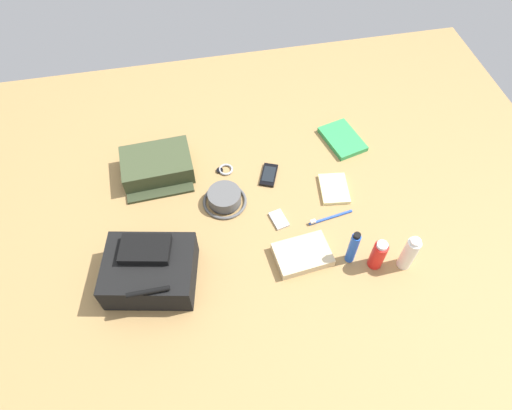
{
  "coord_description": "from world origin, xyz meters",
  "views": [
    {
      "loc": [
        0.2,
        0.99,
        1.46
      ],
      "look_at": [
        0.0,
        0.0,
        0.04
      ],
      "focal_mm": 31.4,
      "sensor_mm": 36.0,
      "label": 1
    }
  ],
  "objects_px": {
    "backpack": "(150,270)",
    "cell_phone": "(269,175)",
    "wristwatch": "(225,170)",
    "toothbrush": "(328,218)",
    "paperback_novel": "(342,139)",
    "deodorant_spray": "(353,248)",
    "folded_towel": "(302,255)",
    "toothpaste_tube": "(409,253)",
    "toiletry_pouch": "(157,166)",
    "sunscreen_spray": "(378,255)",
    "notepad": "(334,189)",
    "bucket_hat": "(225,198)",
    "media_player": "(279,219)"
  },
  "relations": [
    {
      "from": "backpack",
      "to": "cell_phone",
      "type": "height_order",
      "value": "backpack"
    },
    {
      "from": "backpack",
      "to": "wristwatch",
      "type": "bearing_deg",
      "value": -126.41
    },
    {
      "from": "toothbrush",
      "to": "paperback_novel",
      "type": "bearing_deg",
      "value": -114.85
    },
    {
      "from": "deodorant_spray",
      "to": "folded_towel",
      "type": "relative_size",
      "value": 0.85
    },
    {
      "from": "toothpaste_tube",
      "to": "deodorant_spray",
      "type": "distance_m",
      "value": 0.2
    },
    {
      "from": "backpack",
      "to": "toiletry_pouch",
      "type": "xyz_separation_m",
      "value": [
        -0.05,
        -0.49,
        -0.03
      ]
    },
    {
      "from": "toiletry_pouch",
      "to": "toothbrush",
      "type": "height_order",
      "value": "toiletry_pouch"
    },
    {
      "from": "toiletry_pouch",
      "to": "paperback_novel",
      "type": "distance_m",
      "value": 0.81
    },
    {
      "from": "toiletry_pouch",
      "to": "toothpaste_tube",
      "type": "bearing_deg",
      "value": 144.17
    },
    {
      "from": "cell_phone",
      "to": "toothbrush",
      "type": "height_order",
      "value": "toothbrush"
    },
    {
      "from": "sunscreen_spray",
      "to": "cell_phone",
      "type": "height_order",
      "value": "sunscreen_spray"
    },
    {
      "from": "toiletry_pouch",
      "to": "notepad",
      "type": "relative_size",
      "value": 1.95
    },
    {
      "from": "backpack",
      "to": "cell_phone",
      "type": "relative_size",
      "value": 2.68
    },
    {
      "from": "backpack",
      "to": "toothpaste_tube",
      "type": "height_order",
      "value": "toothpaste_tube"
    },
    {
      "from": "toothpaste_tube",
      "to": "paperback_novel",
      "type": "relative_size",
      "value": 0.72
    },
    {
      "from": "wristwatch",
      "to": "toothbrush",
      "type": "bearing_deg",
      "value": 138.04
    },
    {
      "from": "cell_phone",
      "to": "toothbrush",
      "type": "bearing_deg",
      "value": 125.33
    },
    {
      "from": "toiletry_pouch",
      "to": "toothpaste_tube",
      "type": "relative_size",
      "value": 1.76
    },
    {
      "from": "bucket_hat",
      "to": "wristwatch",
      "type": "bearing_deg",
      "value": -99.12
    },
    {
      "from": "sunscreen_spray",
      "to": "wristwatch",
      "type": "height_order",
      "value": "sunscreen_spray"
    },
    {
      "from": "toiletry_pouch",
      "to": "notepad",
      "type": "distance_m",
      "value": 0.73
    },
    {
      "from": "toiletry_pouch",
      "to": "toothbrush",
      "type": "xyz_separation_m",
      "value": [
        -0.63,
        0.37,
        -0.04
      ]
    },
    {
      "from": "backpack",
      "to": "notepad",
      "type": "xyz_separation_m",
      "value": [
        -0.75,
        -0.26,
        -0.06
      ]
    },
    {
      "from": "media_player",
      "to": "notepad",
      "type": "bearing_deg",
      "value": -158.43
    },
    {
      "from": "toiletry_pouch",
      "to": "cell_phone",
      "type": "relative_size",
      "value": 2.24
    },
    {
      "from": "folded_towel",
      "to": "backpack",
      "type": "bearing_deg",
      "value": -2.08
    },
    {
      "from": "toothpaste_tube",
      "to": "cell_phone",
      "type": "relative_size",
      "value": 1.28
    },
    {
      "from": "toiletry_pouch",
      "to": "bucket_hat",
      "type": "distance_m",
      "value": 0.32
    },
    {
      "from": "sunscreen_spray",
      "to": "wristwatch",
      "type": "distance_m",
      "value": 0.72
    },
    {
      "from": "toiletry_pouch",
      "to": "sunscreen_spray",
      "type": "relative_size",
      "value": 2.08
    },
    {
      "from": "deodorant_spray",
      "to": "toothbrush",
      "type": "relative_size",
      "value": 0.93
    },
    {
      "from": "toothpaste_tube",
      "to": "folded_towel",
      "type": "relative_size",
      "value": 0.83
    },
    {
      "from": "sunscreen_spray",
      "to": "deodorant_spray",
      "type": "xyz_separation_m",
      "value": [
        0.08,
        -0.04,
        0.01
      ]
    },
    {
      "from": "backpack",
      "to": "cell_phone",
      "type": "bearing_deg",
      "value": -142.93
    },
    {
      "from": "cell_phone",
      "to": "toothpaste_tube",
      "type": "bearing_deg",
      "value": 128.14
    },
    {
      "from": "toiletry_pouch",
      "to": "deodorant_spray",
      "type": "relative_size",
      "value": 1.72
    },
    {
      "from": "sunscreen_spray",
      "to": "toothbrush",
      "type": "xyz_separation_m",
      "value": [
        0.11,
        -0.22,
        -0.06
      ]
    },
    {
      "from": "cell_phone",
      "to": "media_player",
      "type": "distance_m",
      "value": 0.22
    },
    {
      "from": "toiletry_pouch",
      "to": "cell_phone",
      "type": "bearing_deg",
      "value": 166.48
    },
    {
      "from": "notepad",
      "to": "wristwatch",
      "type": "bearing_deg",
      "value": -16.94
    },
    {
      "from": "bucket_hat",
      "to": "folded_towel",
      "type": "relative_size",
      "value": 0.88
    },
    {
      "from": "backpack",
      "to": "deodorant_spray",
      "type": "bearing_deg",
      "value": 175.13
    },
    {
      "from": "cell_phone",
      "to": "media_player",
      "type": "xyz_separation_m",
      "value": [
        0.01,
        0.22,
        -0.0
      ]
    },
    {
      "from": "paperback_novel",
      "to": "toothpaste_tube",
      "type": "bearing_deg",
      "value": 92.82
    },
    {
      "from": "media_player",
      "to": "toothpaste_tube",
      "type": "bearing_deg",
      "value": 145.49
    },
    {
      "from": "sunscreen_spray",
      "to": "media_player",
      "type": "xyz_separation_m",
      "value": [
        0.3,
        -0.25,
        -0.06
      ]
    },
    {
      "from": "bucket_hat",
      "to": "media_player",
      "type": "bearing_deg",
      "value": 146.74
    },
    {
      "from": "bucket_hat",
      "to": "deodorant_spray",
      "type": "height_order",
      "value": "deodorant_spray"
    },
    {
      "from": "toiletry_pouch",
      "to": "deodorant_spray",
      "type": "distance_m",
      "value": 0.86
    },
    {
      "from": "media_player",
      "to": "wristwatch",
      "type": "xyz_separation_m",
      "value": [
        0.17,
        -0.29,
        0.0
      ]
    }
  ]
}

